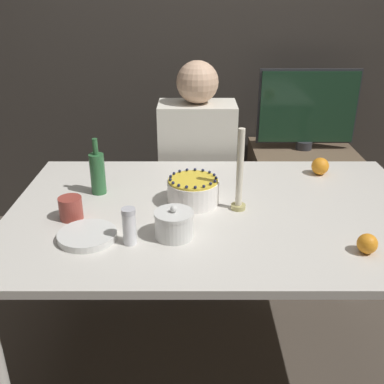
{
  "coord_description": "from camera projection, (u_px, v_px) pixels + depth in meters",
  "views": [
    {
      "loc": [
        -0.1,
        -1.55,
        1.53
      ],
      "look_at": [
        -0.1,
        0.06,
        0.8
      ],
      "focal_mm": 42.0,
      "sensor_mm": 36.0,
      "label": 1
    }
  ],
  "objects": [
    {
      "name": "ground_plane",
      "position": [
        213.0,
        356.0,
        2.04
      ],
      "size": [
        12.0,
        12.0,
        0.0
      ],
      "primitive_type": "plane",
      "color": "#4C4238"
    },
    {
      "name": "wall_behind",
      "position": [
        207.0,
        28.0,
        2.78
      ],
      "size": [
        8.0,
        0.05,
        2.6
      ],
      "color": "#38332D",
      "rests_on": "ground_plane"
    },
    {
      "name": "dining_table",
      "position": [
        216.0,
        231.0,
        1.77
      ],
      "size": [
        1.61,
        1.03,
        0.75
      ],
      "color": "beige",
      "rests_on": "ground_plane"
    },
    {
      "name": "cake",
      "position": [
        192.0,
        191.0,
        1.76
      ],
      "size": [
        0.2,
        0.2,
        0.11
      ],
      "color": "white",
      "rests_on": "dining_table"
    },
    {
      "name": "sugar_bowl",
      "position": [
        173.0,
        224.0,
        1.52
      ],
      "size": [
        0.13,
        0.13,
        0.12
      ],
      "color": "silver",
      "rests_on": "dining_table"
    },
    {
      "name": "sugar_shaker",
      "position": [
        128.0,
        226.0,
        1.47
      ],
      "size": [
        0.05,
        0.05,
        0.13
      ],
      "color": "white",
      "rests_on": "dining_table"
    },
    {
      "name": "plate_stack",
      "position": [
        86.0,
        236.0,
        1.52
      ],
      "size": [
        0.2,
        0.2,
        0.02
      ],
      "color": "silver",
      "rests_on": "dining_table"
    },
    {
      "name": "candle",
      "position": [
        239.0,
        177.0,
        1.67
      ],
      "size": [
        0.06,
        0.06,
        0.32
      ],
      "color": "tan",
      "rests_on": "dining_table"
    },
    {
      "name": "bottle",
      "position": [
        96.0,
        173.0,
        1.83
      ],
      "size": [
        0.06,
        0.06,
        0.23
      ],
      "color": "#2D6638",
      "rests_on": "dining_table"
    },
    {
      "name": "cup",
      "position": [
        70.0,
        208.0,
        1.64
      ],
      "size": [
        0.09,
        0.09,
        0.08
      ],
      "color": "#993D33",
      "rests_on": "dining_table"
    },
    {
      "name": "orange_fruit_0",
      "position": [
        366.0,
        243.0,
        1.43
      ],
      "size": [
        0.07,
        0.07,
        0.07
      ],
      "color": "orange",
      "rests_on": "dining_table"
    },
    {
      "name": "orange_fruit_1",
      "position": [
        319.0,
        166.0,
        2.04
      ],
      "size": [
        0.08,
        0.08,
        0.08
      ],
      "color": "orange",
      "rests_on": "dining_table"
    },
    {
      "name": "person_man_blue_shirt",
      "position": [
        196.0,
        187.0,
        2.48
      ],
      "size": [
        0.4,
        0.34,
        1.21
      ],
      "rotation": [
        0.0,
        0.0,
        3.14
      ],
      "color": "#595960",
      "rests_on": "ground_plane"
    },
    {
      "name": "side_cabinet",
      "position": [
        297.0,
        193.0,
        2.93
      ],
      "size": [
        0.63,
        0.49,
        0.61
      ],
      "color": "brown",
      "rests_on": "ground_plane"
    },
    {
      "name": "tv_monitor",
      "position": [
        306.0,
        109.0,
        2.7
      ],
      "size": [
        0.6,
        0.1,
        0.49
      ],
      "color": "#2D2D33",
      "rests_on": "side_cabinet"
    }
  ]
}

